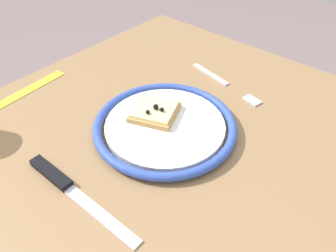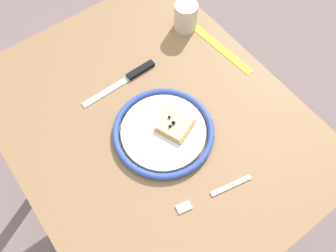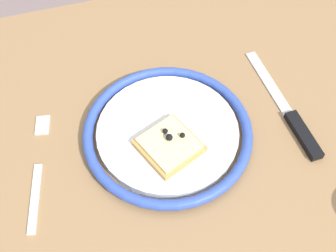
# 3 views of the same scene
# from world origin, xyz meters

# --- Properties ---
(ground_plane) EXTENTS (6.00, 6.00, 0.00)m
(ground_plane) POSITION_xyz_m (0.00, 0.00, 0.00)
(ground_plane) COLOR slate
(dining_table) EXTENTS (0.92, 0.74, 0.71)m
(dining_table) POSITION_xyz_m (0.00, 0.00, 0.60)
(dining_table) COLOR #936D47
(dining_table) RESTS_ON ground_plane
(plate) EXTENTS (0.27, 0.27, 0.02)m
(plate) POSITION_xyz_m (-0.06, 0.00, 0.72)
(plate) COLOR white
(plate) RESTS_ON dining_table
(pizza_slice_near) EXTENTS (0.11, 0.11, 0.03)m
(pizza_slice_near) POSITION_xyz_m (-0.06, -0.03, 0.74)
(pizza_slice_near) COLOR tan
(pizza_slice_near) RESTS_ON plate
(knife) EXTENTS (0.02, 0.24, 0.01)m
(knife) POSITION_xyz_m (0.15, -0.03, 0.72)
(knife) COLOR silver
(knife) RESTS_ON dining_table
(fork) EXTENTS (0.06, 0.20, 0.00)m
(fork) POSITION_xyz_m (-0.26, -0.00, 0.72)
(fork) COLOR silver
(fork) RESTS_ON dining_table
(cup) EXTENTS (0.07, 0.07, 0.09)m
(cup) POSITION_xyz_m (0.21, -0.28, 0.76)
(cup) COLOR beige
(cup) RESTS_ON dining_table
(measuring_tape) EXTENTS (0.28, 0.04, 0.00)m
(measuring_tape) POSITION_xyz_m (0.09, -0.31, 0.71)
(measuring_tape) COLOR yellow
(measuring_tape) RESTS_ON dining_table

